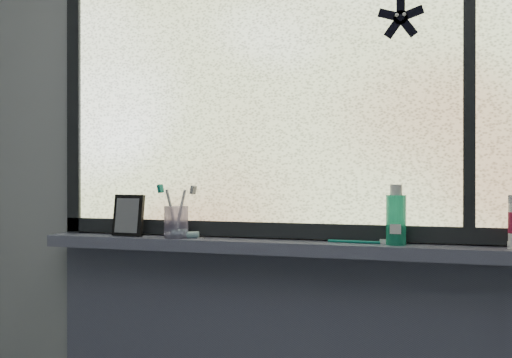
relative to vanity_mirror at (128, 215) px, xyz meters
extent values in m
cube|color=#9EA3A8|center=(0.52, 0.09, 0.16)|extent=(3.00, 0.01, 2.50)
cube|color=#545770|center=(0.52, 0.01, -0.09)|extent=(1.62, 0.14, 0.04)
cube|color=silver|center=(0.52, 0.06, 0.44)|extent=(1.50, 0.01, 1.00)
cube|color=black|center=(0.52, 0.06, -0.04)|extent=(1.60, 0.03, 0.05)
cube|color=black|center=(-0.26, 0.06, 0.44)|extent=(0.05, 0.03, 1.10)
cube|color=black|center=(1.12, 0.06, 0.44)|extent=(0.03, 0.03, 1.00)
cube|color=black|center=(0.00, 0.00, 0.00)|extent=(0.12, 0.07, 0.14)
cylinder|color=#978DBA|center=(0.19, -0.01, -0.02)|extent=(0.10, 0.10, 0.11)
cylinder|color=#22B085|center=(0.91, 0.01, 0.02)|extent=(0.07, 0.07, 0.15)
camera|label=1|loc=(1.01, -1.77, 0.13)|focal=40.00mm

